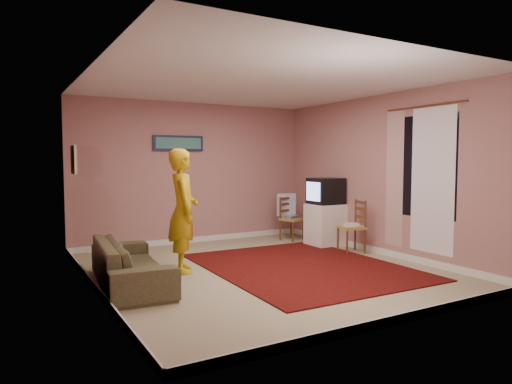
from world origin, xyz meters
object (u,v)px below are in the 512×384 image
chair_b (352,221)px  person (183,211)px  tv_cabinet (325,225)px  crt_tv (325,191)px  chair_a (292,214)px  sofa (131,263)px

chair_b → person: size_ratio=0.28×
tv_cabinet → crt_tv: bearing=178.9°
crt_tv → chair_a: size_ratio=1.21×
chair_a → person: 3.02m
crt_tv → chair_b: crt_tv is taller
chair_b → tv_cabinet: bearing=-167.6°
sofa → person: bearing=-62.7°
chair_a → chair_b: chair_b is taller
tv_cabinet → sofa: size_ratio=0.40×
tv_cabinet → crt_tv: crt_tv is taller
tv_cabinet → sofa: tv_cabinet is taller
chair_a → person: person is taller
sofa → person: 1.05m
person → chair_a: bearing=-49.1°
crt_tv → person: bearing=-167.7°
crt_tv → chair_a: crt_tv is taller
chair_a → person: bearing=-170.4°
chair_a → sofa: 3.89m
tv_cabinet → chair_b: size_ratio=1.58×
chair_a → crt_tv: bearing=-88.7°
sofa → tv_cabinet: bearing=-71.5°
crt_tv → sofa: size_ratio=0.30×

